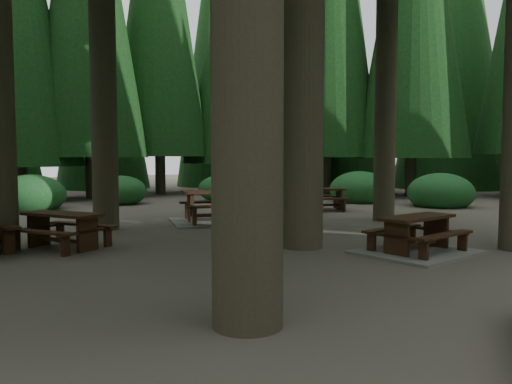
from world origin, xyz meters
TOP-DOWN VIEW (x-y plane):
  - ground at (0.00, 0.00)m, footprint 80.00×80.00m
  - picnic_table_a at (2.11, -1.57)m, footprint 2.20×1.86m
  - picnic_table_c at (1.52, 4.43)m, footprint 3.22×2.95m
  - picnic_table_d at (5.97, 5.14)m, footprint 2.19×2.07m
  - picnic_table_f at (-3.13, 2.88)m, footprint 1.94×2.07m
  - shrub_ring at (0.70, 0.75)m, footprint 23.86×24.64m

SIDE VIEW (x-z plane):
  - ground at x=0.00m, z-range 0.00..0.00m
  - picnic_table_a at x=2.11m, z-range -0.12..0.59m
  - picnic_table_c at x=1.52m, z-range -0.13..0.77m
  - shrub_ring at x=0.70m, z-range -0.35..1.15m
  - picnic_table_f at x=-3.13m, z-range 0.12..0.83m
  - picnic_table_d at x=5.97m, z-range 0.12..0.87m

